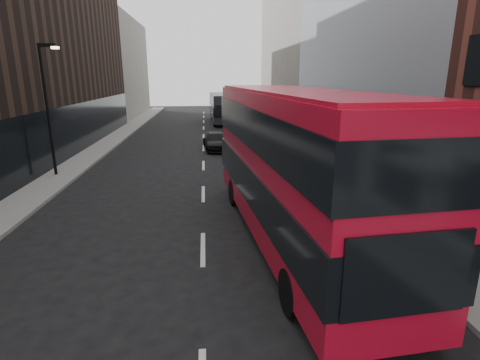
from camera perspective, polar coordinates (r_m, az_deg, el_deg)
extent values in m
cube|color=slate|center=(29.78, 9.04, 4.85)|extent=(3.00, 80.00, 0.15)
cube|color=slate|center=(30.00, -21.09, 4.08)|extent=(2.00, 80.00, 0.15)
cube|color=#A3A7AD|center=(27.23, 21.27, 24.08)|extent=(5.00, 22.00, 20.00)
cube|color=silver|center=(26.21, 14.88, 7.13)|extent=(0.35, 21.00, 3.80)
cube|color=slate|center=(48.82, 8.60, 19.49)|extent=(5.00, 24.00, 18.00)
cube|color=black|center=(35.37, -25.72, 16.51)|extent=(5.00, 24.00, 14.00)
cube|color=slate|center=(56.58, -17.93, 15.84)|extent=(5.00, 20.00, 13.00)
cylinder|color=black|center=(23.05, -27.25, 9.25)|extent=(0.16, 0.16, 7.00)
cube|color=black|center=(22.88, -27.38, 17.78)|extent=(0.90, 0.15, 0.18)
cube|color=#FFF2CC|center=(22.74, -26.36, 17.62)|extent=(0.35, 0.22, 0.12)
cube|color=#B50B22|center=(12.43, 8.07, 2.53)|extent=(3.98, 12.74, 4.56)
cube|color=black|center=(12.62, 7.94, -0.75)|extent=(4.11, 12.80, 1.25)
cube|color=black|center=(12.22, 8.28, 8.00)|extent=(4.11, 12.80, 1.25)
cube|color=black|center=(7.30, 24.08, -13.15)|extent=(2.42, 0.30, 1.60)
cube|color=black|center=(18.50, 1.83, 5.14)|extent=(2.42, 0.30, 1.60)
cube|color=#B50B22|center=(12.13, 8.49, 13.21)|extent=(3.82, 12.23, 0.12)
cylinder|color=black|center=(16.46, -0.85, -1.89)|extent=(0.44, 1.17, 1.14)
cylinder|color=black|center=(17.06, 7.62, -1.41)|extent=(0.44, 1.17, 1.14)
cylinder|color=black|center=(9.32, 7.89, -16.55)|extent=(0.44, 1.17, 1.14)
cylinder|color=black|center=(10.34, 21.86, -14.17)|extent=(0.44, 1.17, 1.14)
cube|color=black|center=(46.24, -2.86, 11.02)|extent=(2.68, 10.61, 2.97)
cube|color=black|center=(46.26, -2.85, 10.78)|extent=(2.81, 10.67, 1.06)
cube|color=black|center=(40.97, -2.31, 10.38)|extent=(2.04, 0.14, 1.34)
cube|color=black|center=(51.52, -3.29, 11.42)|extent=(2.04, 0.14, 1.34)
cube|color=black|center=(46.15, -2.88, 12.90)|extent=(2.58, 10.19, 0.12)
cylinder|color=black|center=(49.66, -4.35, 9.70)|extent=(0.31, 0.97, 0.96)
cylinder|color=black|center=(49.80, -1.90, 9.75)|extent=(0.31, 0.97, 0.96)
cylinder|color=black|center=(42.96, -3.92, 8.79)|extent=(0.31, 0.97, 0.96)
cylinder|color=black|center=(43.12, -1.10, 8.85)|extent=(0.31, 0.97, 0.96)
imported|color=black|center=(23.52, 1.66, 3.85)|extent=(1.89, 4.39, 1.48)
imported|color=gray|center=(26.99, -0.88, 5.21)|extent=(1.60, 4.08, 1.32)
imported|color=black|center=(29.16, -3.66, 5.93)|extent=(2.17, 4.58, 1.29)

